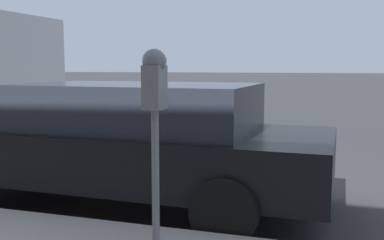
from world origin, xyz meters
TOP-DOWN VIEW (x-y plane):
  - ground_plane at (0.00, 0.00)m, footprint 220.00×220.00m
  - parking_meter at (-2.74, -0.45)m, footprint 0.21×0.19m
  - car_black at (-1.09, 0.59)m, footprint 2.18×4.94m

SIDE VIEW (x-z plane):
  - ground_plane at x=0.00m, z-range 0.00..0.00m
  - car_black at x=-1.09m, z-range 0.05..1.49m
  - parking_meter at x=-2.74m, z-range 0.60..2.22m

